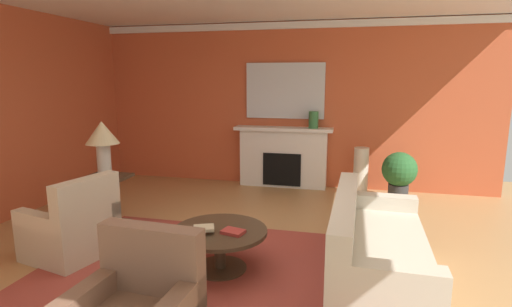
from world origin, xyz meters
name	(u,v)px	position (x,y,z in m)	size (l,w,h in m)	color
ground_plane	(232,260)	(0.00, 0.00, 0.00)	(9.06, 9.06, 0.00)	tan
wall_fireplace	(284,105)	(0.00, 3.40, 1.50)	(7.57, 0.12, 3.01)	#C65633
crown_moulding	(284,25)	(0.00, 3.32, 2.93)	(7.57, 0.08, 0.12)	white
area_rug	(220,269)	(-0.06, -0.25, 0.01)	(3.80, 2.45, 0.01)	#993D33
fireplace	(283,158)	(0.03, 3.18, 0.53)	(1.80, 0.35, 1.12)	white
mantel_mirror	(285,91)	(0.03, 3.31, 1.77)	(1.45, 0.04, 1.01)	silver
sofa	(374,252)	(1.52, -0.08, 0.30)	(0.96, 2.12, 0.85)	beige
armchair_near_window	(72,231)	(-1.79, -0.32, 0.31)	(0.96, 0.96, 0.95)	#C1B293
coffee_table	(220,240)	(-0.06, -0.25, 0.34)	(1.00, 1.00, 0.45)	#3D2D1E
side_table	(107,198)	(-1.96, 0.61, 0.40)	(0.56, 0.56, 0.70)	#3D2D1E
table_lamp	(102,138)	(-1.96, 0.61, 1.22)	(0.44, 0.44, 0.75)	beige
vase_tall_corner	(361,172)	(1.43, 2.89, 0.42)	(0.25, 0.25, 0.85)	beige
vase_mantel_right	(314,120)	(0.58, 3.14, 1.27)	(0.17, 0.17, 0.30)	#33703D
book_red_cover	(233,232)	(0.11, -0.32, 0.47)	(0.22, 0.16, 0.03)	maroon
book_art_folio	(204,228)	(-0.18, -0.37, 0.50)	(0.21, 0.17, 0.03)	tan
potted_plant	(399,173)	(2.03, 2.67, 0.49)	(0.56, 0.56, 0.83)	#333333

